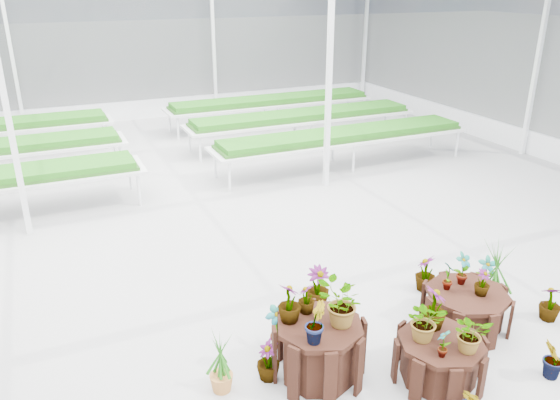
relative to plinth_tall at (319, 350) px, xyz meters
name	(u,v)px	position (x,y,z in m)	size (l,w,h in m)	color
ground_plane	(272,309)	(0.05, 1.46, -0.35)	(24.00, 24.00, 0.00)	gray
greenhouse_shell	(271,152)	(0.05, 1.46, 1.90)	(18.00, 24.00, 4.50)	white
steel_frame	(271,152)	(0.05, 1.46, 1.90)	(18.00, 24.00, 4.50)	silver
nursery_benches	(157,145)	(0.05, 8.66, 0.07)	(16.00, 7.00, 0.84)	silver
plinth_tall	(319,350)	(0.00, 0.00, 0.00)	(1.02, 1.02, 0.69)	black
plinth_mid	(439,360)	(1.20, -0.60, -0.09)	(0.99, 0.99, 0.52)	black
plinth_low	(465,309)	(2.20, 0.10, -0.10)	(1.10, 1.10, 0.49)	black
nursery_plants	(399,318)	(1.02, -0.06, 0.18)	(4.79, 3.24, 1.23)	#1E5D14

